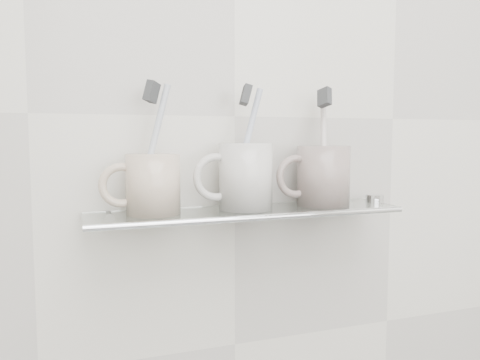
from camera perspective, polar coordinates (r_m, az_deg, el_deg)
name	(u,v)px	position (r m, az deg, el deg)	size (l,w,h in m)	color
wall_back	(235,116)	(0.80, -0.65, 7.77)	(2.50, 2.50, 0.00)	silver
shelf_glass	(247,212)	(0.75, 0.89, -3.91)	(0.50, 0.12, 0.01)	silver
shelf_rail	(260,218)	(0.70, 2.50, -4.60)	(0.01, 0.01, 0.50)	silver
bracket_left	(109,222)	(0.75, -15.66, -4.90)	(0.02, 0.02, 0.03)	silver
bracket_right	(345,208)	(0.88, 12.73, -3.35)	(0.02, 0.02, 0.03)	silver
mug_left	(153,184)	(0.71, -10.53, -0.51)	(0.08, 0.08, 0.09)	beige
mug_left_handle	(121,185)	(0.70, -14.26, -0.62)	(0.07, 0.07, 0.01)	beige
toothbrush_left	(153,147)	(0.71, -10.61, 4.03)	(0.01, 0.01, 0.19)	silver
bristles_left	(152,92)	(0.71, -10.72, 10.52)	(0.01, 0.02, 0.03)	#343638
mug_center	(246,176)	(0.74, 0.70, 0.46)	(0.09, 0.09, 0.11)	silver
mug_center_handle	(216,177)	(0.73, -2.89, 0.35)	(0.08, 0.08, 0.01)	silver
toothbrush_center	(246,146)	(0.74, 0.71, 4.17)	(0.01, 0.01, 0.19)	#ACBBD7
bristles_center	(246,95)	(0.74, 0.71, 10.34)	(0.01, 0.02, 0.03)	#343638
mug_right	(323,176)	(0.80, 10.11, 0.54)	(0.09, 0.09, 0.10)	silver
mug_right_handle	(296,176)	(0.78, 6.87, 0.44)	(0.07, 0.07, 0.01)	silver
toothbrush_right	(324,145)	(0.80, 10.17, 4.17)	(0.01, 0.01, 0.19)	beige
bristles_right	(324,97)	(0.80, 10.26, 9.88)	(0.01, 0.02, 0.03)	#343638
chrome_cap	(375,198)	(0.86, 16.09, -2.16)	(0.03, 0.03, 0.01)	silver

